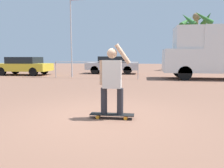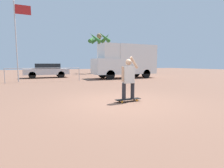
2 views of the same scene
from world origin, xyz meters
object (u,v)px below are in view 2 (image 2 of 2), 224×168
(parked_car_silver, at_px, (47,70))
(skateboard, at_px, (128,99))
(palm_tree_near_van, at_px, (99,41))
(camper_van, at_px, (126,60))
(flagpole, at_px, (18,34))
(person_skateboarder, at_px, (128,77))

(parked_car_silver, bearing_deg, skateboard, -81.97)
(skateboard, xyz_separation_m, palm_tree_near_van, (5.73, 18.50, 4.47))
(camper_van, height_order, flagpole, flagpole)
(skateboard, distance_m, person_skateboarder, 0.83)
(skateboard, bearing_deg, camper_van, 61.58)
(skateboard, xyz_separation_m, camper_van, (5.13, 9.49, 1.64))
(camper_van, distance_m, flagpole, 9.32)
(parked_car_silver, bearing_deg, camper_van, -27.02)
(person_skateboarder, height_order, camper_van, camper_van)
(flagpole, bearing_deg, camper_van, -0.59)
(person_skateboarder, distance_m, camper_van, 10.82)
(camper_van, xyz_separation_m, palm_tree_near_van, (0.60, 9.01, 2.83))
(skateboard, distance_m, palm_tree_near_van, 19.87)
(skateboard, height_order, camper_van, camper_van)
(parked_car_silver, height_order, palm_tree_near_van, palm_tree_near_van)
(flagpole, bearing_deg, person_skateboarder, -67.30)
(flagpole, bearing_deg, palm_tree_near_van, 42.48)
(skateboard, bearing_deg, parked_car_silver, 98.03)
(camper_van, relative_size, palm_tree_near_van, 1.06)
(skateboard, distance_m, parked_car_silver, 13.19)
(palm_tree_near_van, bearing_deg, skateboard, -107.21)
(skateboard, xyz_separation_m, person_skateboarder, (-0.00, 0.00, 0.83))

